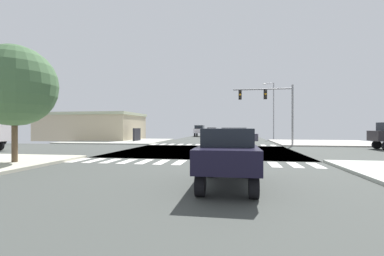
{
  "coord_description": "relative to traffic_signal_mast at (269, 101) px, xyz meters",
  "views": [
    {
      "loc": [
        2.21,
        -21.25,
        1.92
      ],
      "look_at": [
        -1.69,
        2.75,
        1.85
      ],
      "focal_mm": 24.45,
      "sensor_mm": 36.0,
      "label": 1
    }
  ],
  "objects": [
    {
      "name": "ground",
      "position": [
        -5.75,
        -6.96,
        -4.68
      ],
      "size": [
        90.0,
        90.0,
        0.05
      ],
      "color": "#3E423E"
    },
    {
      "name": "sidewalk_tree",
      "position": [
        -14.68,
        -16.46,
        -0.61
      ],
      "size": [
        4.13,
        4.13,
        6.12
      ],
      "color": "brown",
      "rests_on": "ground"
    },
    {
      "name": "traffic_signal_mast",
      "position": [
        0.0,
        0.0,
        0.0
      ],
      "size": [
        6.15,
        0.55,
        6.32
      ],
      "color": "gray",
      "rests_on": "ground"
    },
    {
      "name": "sedan_crossing_1",
      "position": [
        -3.59,
        -3.46,
        -3.54
      ],
      "size": [
        4.3,
        1.8,
        1.88
      ],
      "rotation": [
        0.0,
        0.0,
        4.71
      ],
      "color": "black",
      "rests_on": "ground"
    },
    {
      "name": "sidewalk_corner_ne",
      "position": [
        7.25,
        5.04,
        -4.59
      ],
      "size": [
        12.0,
        12.0,
        0.14
      ],
      "color": "#B2ADA3",
      "rests_on": "ground"
    },
    {
      "name": "crosswalk_near",
      "position": [
        -6.0,
        -14.26,
        -4.65
      ],
      "size": [
        13.5,
        2.0,
        0.01
      ],
      "color": "white",
      "rests_on": "ground"
    },
    {
      "name": "sidewalk_corner_nw",
      "position": [
        -18.75,
        5.04,
        -4.59
      ],
      "size": [
        12.0,
        12.0,
        0.14
      ],
      "color": "#AEB0A4",
      "rests_on": "ground"
    },
    {
      "name": "crosswalk_far",
      "position": [
        -6.0,
        0.34,
        -4.65
      ],
      "size": [
        13.5,
        2.0,
        0.01
      ],
      "color": "white",
      "rests_on": "ground"
    },
    {
      "name": "suv_nearside_1",
      "position": [
        -10.75,
        25.97,
        -3.26
      ],
      "size": [
        1.96,
        4.6,
        2.34
      ],
      "rotation": [
        0.0,
        0.0,
        3.14
      ],
      "color": "black",
      "rests_on": "ground"
    },
    {
      "name": "bank_building",
      "position": [
        -24.63,
        8.32,
        -2.63
      ],
      "size": [
        15.32,
        9.17,
        4.04
      ],
      "color": "#BBAB8A",
      "rests_on": "ground"
    },
    {
      "name": "sedan_leading_2",
      "position": [
        -7.75,
        21.19,
        -3.54
      ],
      "size": [
        1.8,
        4.3,
        1.88
      ],
      "rotation": [
        0.0,
        0.0,
        3.14
      ],
      "color": "black",
      "rests_on": "ground"
    },
    {
      "name": "street_lamp",
      "position": [
        2.41,
        14.93,
        0.65
      ],
      "size": [
        1.78,
        0.32,
        9.01
      ],
      "color": "gray",
      "rests_on": "ground"
    },
    {
      "name": "sedan_trailing_3",
      "position": [
        -3.75,
        -19.58,
        -3.54
      ],
      "size": [
        1.8,
        4.3,
        1.88
      ],
      "color": "black",
      "rests_on": "ground"
    }
  ]
}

